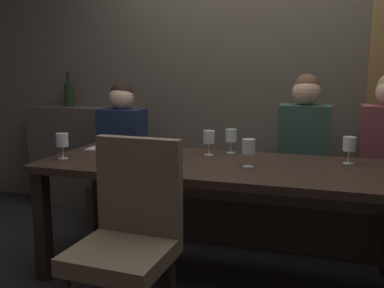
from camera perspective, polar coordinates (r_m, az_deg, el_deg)
The scene contains 18 objects.
ground at distance 2.86m, azimuth 3.48°, elevation -17.20°, with size 9.00×9.00×0.00m, color black.
back_wall_tiled at distance 3.74m, azimuth 8.32°, elevation 12.89°, with size 6.00×0.12×3.00m, color brown.
back_counter at distance 4.20m, azimuth -13.86°, elevation -1.69°, with size 1.10×0.28×0.95m, color #494138.
dining_table at distance 2.63m, azimuth 3.63°, elevation -4.44°, with size 2.20×0.84×0.74m.
banquette_bench at distance 3.40m, azimuth 6.38°, elevation -8.51°, with size 2.50×0.44×0.45m.
chair_near_side at distance 2.09m, azimuth -8.36°, elevation -11.09°, with size 0.46×0.46×0.98m.
diner_redhead at distance 3.58m, azimuth -9.27°, elevation 1.82°, with size 0.36×0.24×0.75m.
diner_bearded at distance 3.20m, azimuth 14.76°, elevation 1.28°, with size 0.36×0.24×0.82m.
wine_bottle_dark_red at distance 4.23m, azimuth -16.10°, elevation 6.44°, with size 0.08×0.08×0.33m.
wine_glass_center_back at distance 2.83m, azimuth 2.27°, elevation 0.85°, with size 0.08×0.08×0.16m.
wine_glass_end_right at distance 2.73m, azimuth 20.23°, elevation -0.08°, with size 0.08×0.08×0.16m.
wine_glass_center_front at distance 2.90m, azimuth 5.13°, elevation 0.99°, with size 0.08×0.08×0.16m.
wine_glass_end_left at distance 2.83m, azimuth -16.90°, elevation 0.37°, with size 0.08×0.08×0.16m.
wine_glass_near_right at distance 2.42m, azimuth -6.16°, elevation -0.86°, with size 0.08×0.08×0.16m.
wine_glass_far_left at distance 2.50m, azimuth 7.57°, elevation -0.43°, with size 0.08×0.08×0.16m.
espresso_cup at distance 2.52m, azimuth -2.53°, elevation -2.39°, with size 0.12×0.12×0.06m.
dessert_plate at distance 3.12m, azimuth -11.72°, elevation -0.38°, with size 0.19×0.19×0.05m.
fork_on_table at distance 3.09m, azimuth -9.25°, elevation -0.63°, with size 0.02×0.17×0.01m, color silver.
Camera 1 is at (0.59, -2.47, 1.31)m, focal length 40.05 mm.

